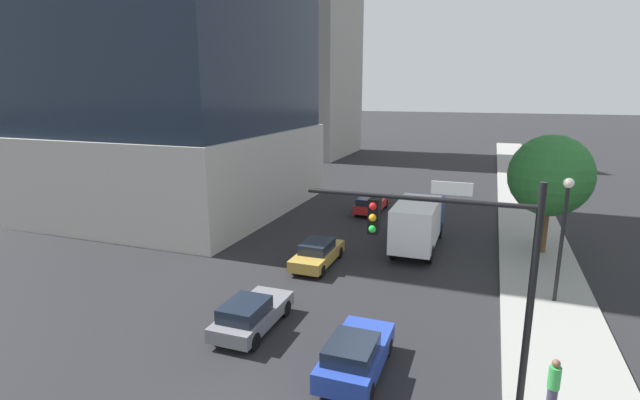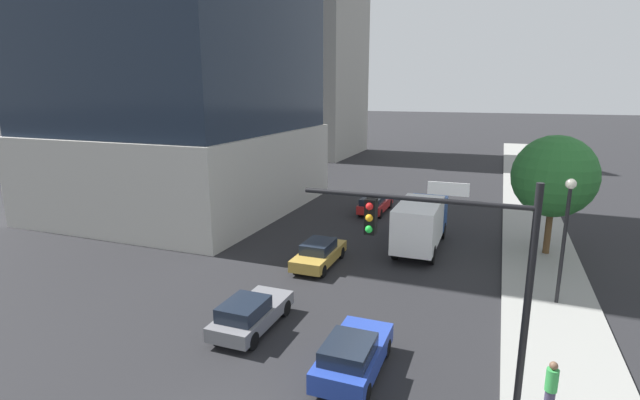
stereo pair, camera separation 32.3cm
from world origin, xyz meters
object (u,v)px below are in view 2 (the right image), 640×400
box_truck (421,221)px  street_tree (554,176)px  car_gold (319,253)px  pedestrian_green_shirt (551,389)px  construction_building (313,26)px  street_lamp (566,223)px  car_gray (250,314)px  car_red (375,204)px  car_blue (353,355)px  traffic_light_pole (455,255)px

box_truck → street_tree: bearing=12.6°
car_gold → pedestrian_green_shirt: (10.57, -9.17, 0.37)m
construction_building → street_lamp: bearing=-56.3°
construction_building → box_truck: 46.64m
car_gray → car_red: bearing=90.0°
car_blue → car_red: bearing=102.6°
car_red → box_truck: (4.67, -7.39, 1.00)m
pedestrian_green_shirt → construction_building: bearing=118.3°
construction_building → street_lamp: (28.78, -43.18, -14.27)m
car_gold → car_blue: bearing=-62.5°
car_gray → car_blue: size_ratio=1.03×
street_lamp → pedestrian_green_shirt: bearing=-96.7°
car_gray → car_blue: bearing=-17.0°
street_lamp → street_tree: size_ratio=0.82×
street_lamp → street_tree: 6.98m
car_red → box_truck: size_ratio=0.67×
construction_building → traffic_light_pole: (24.97, -51.99, -13.23)m
car_red → car_blue: size_ratio=1.17×
car_gold → car_gray: size_ratio=1.05×
traffic_light_pole → car_blue: bearing=168.7°
street_lamp → car_gray: 13.75m
street_tree → car_red: street_tree is taller
street_tree → car_blue: 17.10m
street_lamp → street_tree: street_tree is taller
car_gold → pedestrian_green_shirt: pedestrian_green_shirt is taller
street_tree → car_gold: street_tree is taller
box_truck → street_lamp: bearing=-38.0°
car_gold → street_lamp: bearing=-3.8°
car_gold → car_gray: 7.53m
traffic_light_pole → car_red: size_ratio=1.44×
box_truck → car_gold: bearing=-135.4°
car_gray → box_truck: box_truck is taller
construction_building → car_red: 39.02m
street_tree → box_truck: 7.69m
car_red → pedestrian_green_shirt: (10.57, -21.17, 0.32)m
car_blue → box_truck: bearing=90.0°
street_tree → car_red: 13.58m
car_red → car_gray: bearing=-90.0°
traffic_light_pole → box_truck: (-3.08, 14.19, -3.12)m
street_lamp → car_gold: bearing=176.2°
traffic_light_pole → car_gold: traffic_light_pole is taller
street_tree → pedestrian_green_shirt: (-1.06, -15.33, -3.57)m
construction_building → car_blue: size_ratio=10.19×
car_gold → car_blue: 10.11m
street_lamp → car_red: (-11.56, 12.77, -3.08)m
car_gray → street_lamp: bearing=30.3°
street_tree → car_red: (-11.62, 5.84, -3.89)m
pedestrian_green_shirt → car_red: bearing=116.5°
traffic_light_pole → pedestrian_green_shirt: size_ratio=3.88×
street_tree → car_gray: 18.39m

